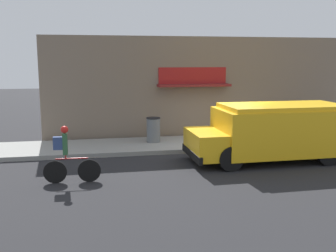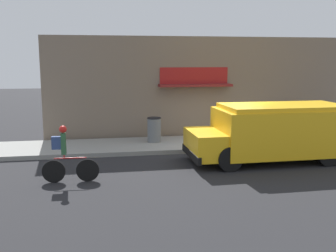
# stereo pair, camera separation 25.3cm
# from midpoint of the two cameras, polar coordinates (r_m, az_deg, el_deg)

# --- Properties ---
(ground_plane) EXTENTS (70.00, 70.00, 0.00)m
(ground_plane) POSITION_cam_midpoint_polar(r_m,az_deg,el_deg) (14.94, 7.73, -3.77)
(ground_plane) COLOR #232326
(sidewalk) EXTENTS (28.00, 2.63, 0.16)m
(sidewalk) POSITION_cam_midpoint_polar(r_m,az_deg,el_deg) (16.15, 6.25, -2.42)
(sidewalk) COLOR gray
(sidewalk) RESTS_ON ground_plane
(storefront) EXTENTS (13.87, 0.80, 4.41)m
(storefront) POSITION_cam_midpoint_polar(r_m,az_deg,el_deg) (17.39, 4.76, 5.57)
(storefront) COLOR #756656
(storefront) RESTS_ON ground_plane
(school_bus) EXTENTS (5.50, 2.69, 1.94)m
(school_bus) POSITION_cam_midpoint_polar(r_m,az_deg,el_deg) (13.86, 14.67, -0.69)
(school_bus) COLOR yellow
(school_bus) RESTS_ON ground_plane
(cyclist) EXTENTS (1.59, 0.21, 1.63)m
(cyclist) POSITION_cam_midpoint_polar(r_m,az_deg,el_deg) (11.40, -15.03, -4.14)
(cyclist) COLOR black
(cyclist) RESTS_ON ground_plane
(trash_bin) EXTENTS (0.55, 0.55, 0.99)m
(trash_bin) POSITION_cam_midpoint_polar(r_m,az_deg,el_deg) (15.74, -2.60, -0.55)
(trash_bin) COLOR slate
(trash_bin) RESTS_ON sidewalk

